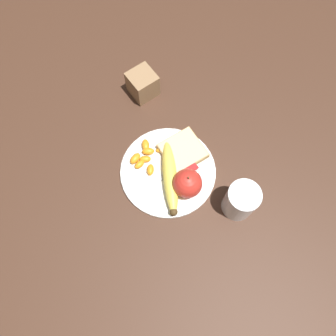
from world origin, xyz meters
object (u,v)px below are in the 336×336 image
at_px(fork, 169,174).
at_px(banana, 170,178).
at_px(plate, 168,171).
at_px(juice_glass, 240,201).
at_px(condiment_caddy, 143,84).
at_px(apple, 187,183).
at_px(jam_packet, 189,169).
at_px(bread_slice, 183,151).

bearing_deg(fork, banana, -109.94).
xyz_separation_m(plate, juice_glass, (-0.09, 0.18, 0.04)).
bearing_deg(juice_glass, condiment_caddy, -90.42).
relative_size(juice_glass, apple, 1.26).
bearing_deg(jam_packet, banana, -6.84).
height_order(plate, banana, banana).
xyz_separation_m(plate, bread_slice, (-0.06, -0.02, 0.02)).
xyz_separation_m(fork, jam_packet, (-0.05, 0.02, 0.01)).
distance_m(plate, banana, 0.03).
height_order(fork, condiment_caddy, condiment_caddy).
distance_m(plate, juice_glass, 0.20).
bearing_deg(apple, condiment_caddy, -104.24).
distance_m(plate, fork, 0.01).
height_order(apple, fork, apple).
distance_m(bread_slice, jam_packet, 0.05).
bearing_deg(fork, bread_slice, 27.90).
distance_m(jam_packet, condiment_caddy, 0.28).
relative_size(banana, bread_slice, 1.69).
xyz_separation_m(banana, condiment_caddy, (-0.10, -0.27, 0.01)).
bearing_deg(jam_packet, apple, 46.34).
xyz_separation_m(banana, jam_packet, (-0.06, 0.01, -0.01)).
xyz_separation_m(juice_glass, banana, (0.10, -0.15, -0.02)).
distance_m(plate, bread_slice, 0.07).
bearing_deg(banana, jam_packet, 173.16).
bearing_deg(condiment_caddy, plate, 69.83).
height_order(plate, jam_packet, jam_packet).
distance_m(juice_glass, fork, 0.20).
height_order(juice_glass, banana, juice_glass).
relative_size(apple, jam_packet, 2.10).
height_order(juice_glass, apple, juice_glass).
xyz_separation_m(bread_slice, condiment_caddy, (-0.03, -0.23, 0.02)).
relative_size(juice_glass, jam_packet, 2.64).
xyz_separation_m(banana, fork, (-0.01, -0.02, -0.02)).
xyz_separation_m(plate, apple, (-0.01, 0.07, 0.04)).
bearing_deg(juice_glass, apple, -55.56).
bearing_deg(juice_glass, bread_slice, -82.72).
bearing_deg(bread_slice, jam_packet, 71.31).
bearing_deg(plate, juice_glass, 116.12).
bearing_deg(bread_slice, condiment_caddy, -97.10).
height_order(juice_glass, condiment_caddy, juice_glass).
relative_size(bread_slice, jam_packet, 2.80).
xyz_separation_m(juice_glass, apple, (0.08, -0.11, -0.00)).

